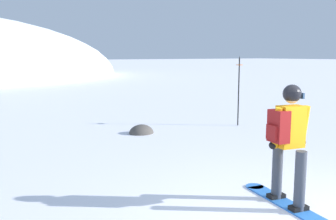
{
  "coord_description": "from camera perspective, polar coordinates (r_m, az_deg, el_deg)",
  "views": [
    {
      "loc": [
        -3.91,
        -2.69,
        2.12
      ],
      "look_at": [
        0.08,
        3.78,
        1.0
      ],
      "focal_mm": 40.55,
      "sensor_mm": 36.0,
      "label": 1
    }
  ],
  "objects": [
    {
      "name": "rock_dark",
      "position": [
        10.31,
        -4.03,
        -3.52
      ],
      "size": [
        0.69,
        0.58,
        0.48
      ],
      "color": "#4C4742",
      "rests_on": "ground"
    },
    {
      "name": "piste_marker_far",
      "position": [
        11.47,
        10.59,
        3.51
      ],
      "size": [
        0.2,
        0.2,
        2.07
      ],
      "color": "black",
      "rests_on": "ground"
    },
    {
      "name": "snowboarder_main",
      "position": [
        5.5,
        17.57,
        -4.61
      ],
      "size": [
        0.65,
        1.82,
        1.71
      ],
      "color": "blue",
      "rests_on": "ground"
    }
  ]
}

